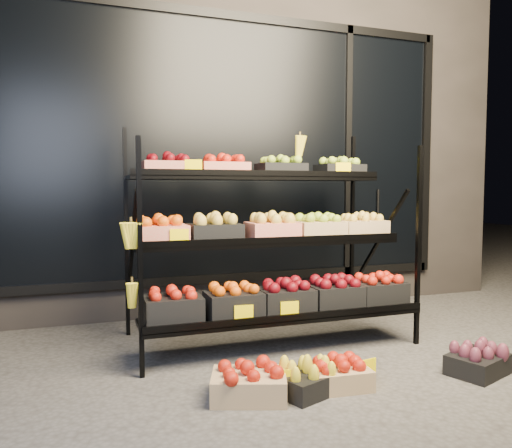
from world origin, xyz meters
name	(u,v)px	position (x,y,z in m)	size (l,w,h in m)	color
ground	(303,368)	(0.00, 0.00, 0.00)	(24.00, 24.00, 0.00)	#514F4C
building	(208,138)	(0.00, 2.59, 1.75)	(6.00, 2.08, 3.50)	#2D2826
display_rack	(270,240)	(-0.01, 0.60, 0.79)	(2.18, 1.02, 1.73)	black
tag_floor_a	(285,387)	(-0.30, -0.40, 0.06)	(0.13, 0.01, 0.12)	#FFDD00
tag_floor_b	(367,376)	(0.23, -0.40, 0.06)	(0.13, 0.01, 0.12)	#FFDD00
floor_crate_left	(249,382)	(-0.50, -0.34, 0.10)	(0.49, 0.42, 0.21)	tan
floor_crate_midleft	(308,379)	(-0.15, -0.39, 0.09)	(0.42, 0.37, 0.19)	black
floor_crate_midright	(338,373)	(0.05, -0.37, 0.09)	(0.38, 0.29, 0.19)	tan
floor_crate_right	(478,360)	(1.00, -0.47, 0.09)	(0.44, 0.38, 0.19)	black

